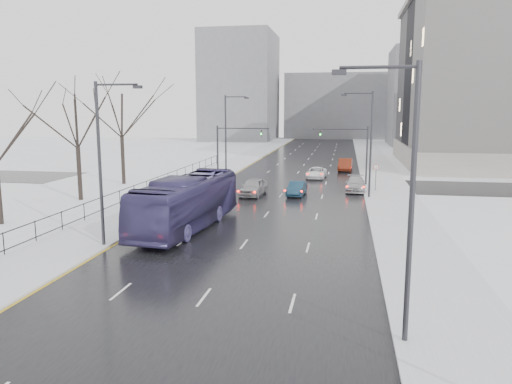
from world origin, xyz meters
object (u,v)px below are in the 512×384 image
Objects in this scene: streetlight_r_mid at (369,139)px; sedan_right_distant at (345,165)px; mast_signal_left at (227,147)px; streetlight_l_far at (227,132)px; no_uturn_sign at (376,170)px; tree_park_c at (1,225)px; sedan_right_cross at (316,173)px; streetlight_l_near at (103,156)px; sedan_right_far at (355,184)px; bus at (187,202)px; tree_park_e at (124,185)px; streetlight_r_near at (405,191)px; mast_signal_right at (357,148)px; lamppost_r_mid at (412,184)px; tree_park_d at (81,201)px; sedan_right_near at (297,188)px; sedan_center_near at (253,187)px.

streetlight_r_mid is 21.50m from sedan_right_distant.
mast_signal_left is at bearing 152.69° from streetlight_r_mid.
streetlight_l_far reaches higher than no_uturn_sign.
tree_park_c reaches higher than sedan_right_cross.
streetlight_l_near is at bearing -91.72° from mast_signal_left.
sedan_right_cross is 9.99m from sedan_right_far.
tree_park_c is at bearing -168.84° from bus.
sedan_right_far is at bearing 57.36° from streetlight_l_near.
bus reaches higher than sedan_right_far.
tree_park_e is 43.39m from streetlight_r_near.
streetlight_l_near is 1.54× the size of mast_signal_right.
lamppost_r_mid is at bearing -78.34° from sedan_right_distant.
mast_signal_right is 1.31× the size of sedan_right_far.
mast_signal_right reaches higher than tree_park_d.
streetlight_l_near reaches higher than tree_park_d.
tree_park_d is 1.25× the size of streetlight_r_mid.
streetlight_l_far is at bearing 38.57° from tree_park_e.
streetlight_r_near is at bearing -88.73° from mast_signal_right.
streetlight_r_mid reaches higher than bus.
bus is at bearing -83.59° from mast_signal_left.
lamppost_r_mid is 1.03× the size of sedan_right_near.
streetlight_r_mid is 1.98× the size of sedan_right_distant.
streetlight_r_mid is 25.82m from streetlight_l_near.
tree_park_e reaches higher than sedan_center_near.
tree_park_e is 2.08× the size of mast_signal_right.
tree_park_d is 10.01m from tree_park_e.
streetlight_l_far reaches higher than bus.
streetlight_r_near is (25.97, -24.00, 5.62)m from tree_park_d.
streetlight_l_far is 29.30m from lamppost_r_mid.
no_uturn_sign is (27.70, 20.00, 2.30)m from tree_park_c.
streetlight_r_mid is 1.00× the size of streetlight_l_near.
sedan_right_cross is at bearing 113.09° from streetlight_r_mid.
lamppost_r_mid is at bearing -7.91° from tree_park_d.
streetlight_r_near and streetlight_r_mid have the same top height.
mast_signal_right is at bearing 89.36° from sedan_right_far.
mast_signal_right is (15.49, -4.00, -1.51)m from streetlight_l_far.
tree_park_e is at bearing -171.10° from mast_signal_right.
streetlight_r_mid reaches higher than tree_park_c.
sedan_right_cross is (1.14, 12.60, -0.02)m from sedan_right_near.
mast_signal_left is (0.84, 28.00, -1.51)m from streetlight_l_near.
sedan_center_near is 14.39m from sedan_right_cross.
mast_signal_right is at bearing 29.12° from tree_park_d.
streetlight_r_mid is 1.54× the size of mast_signal_left.
tree_park_e is 2.08× the size of mast_signal_left.
tree_park_e is at bearing 92.29° from tree_park_d.
streetlight_r_mid is 1.54× the size of mast_signal_right.
tree_park_c is 30.37m from streetlight_l_far.
streetlight_l_near is (9.63, -14.00, 5.62)m from tree_park_d.
streetlight_r_near reaches higher than tree_park_d.
streetlight_l_far is at bearing 155.27° from no_uturn_sign.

